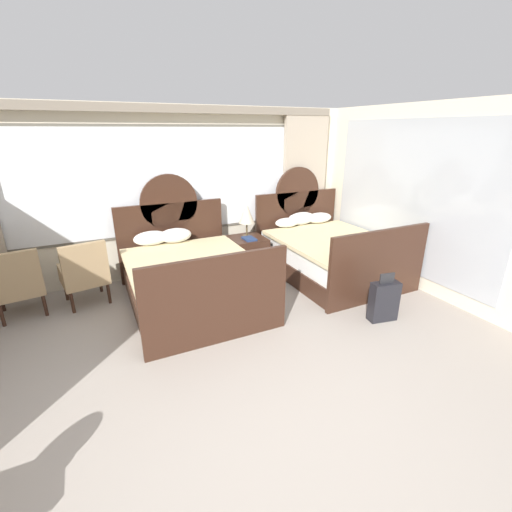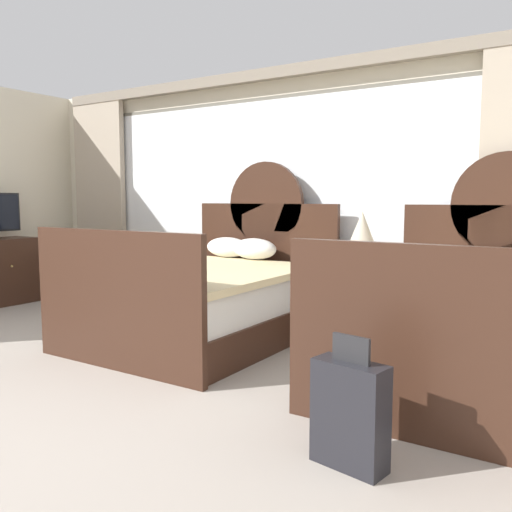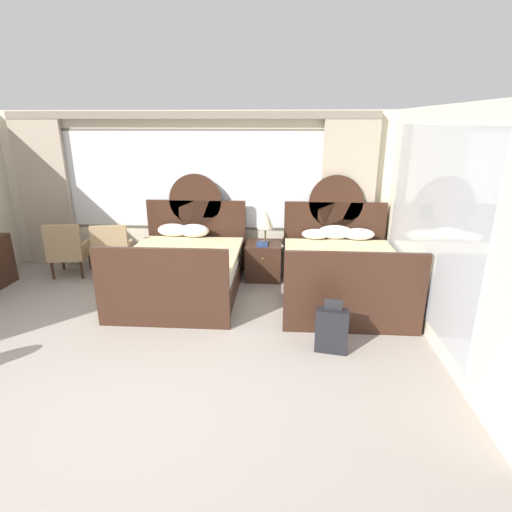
# 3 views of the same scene
# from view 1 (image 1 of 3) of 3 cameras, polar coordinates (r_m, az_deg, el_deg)

# --- Properties ---
(ground_plane) EXTENTS (24.00, 24.00, 0.00)m
(ground_plane) POSITION_cam_1_polar(r_m,az_deg,el_deg) (3.14, 3.55, -28.09)
(ground_plane) COLOR #9E9389
(wall_back_window) EXTENTS (6.69, 0.22, 2.70)m
(wall_back_window) POSITION_cam_1_polar(r_m,az_deg,el_deg) (5.84, -15.21, 10.37)
(wall_back_window) COLOR beige
(wall_back_window) RESTS_ON ground_plane
(wall_right_mirror) EXTENTS (0.08, 4.46, 2.70)m
(wall_right_mirror) POSITION_cam_1_polar(r_m,az_deg,el_deg) (5.71, 26.13, 8.14)
(wall_right_mirror) COLOR beige
(wall_right_mirror) RESTS_ON ground_plane
(bed_near_window) EXTENTS (1.71, 2.23, 1.69)m
(bed_near_window) POSITION_cam_1_polar(r_m,az_deg,el_deg) (4.98, -10.67, -3.45)
(bed_near_window) COLOR #382116
(bed_near_window) RESTS_ON ground_plane
(bed_near_mirror) EXTENTS (1.71, 2.23, 1.69)m
(bed_near_mirror) POSITION_cam_1_polar(r_m,az_deg,el_deg) (5.99, 11.76, 0.59)
(bed_near_mirror) COLOR #382116
(bed_near_mirror) RESTS_ON ground_plane
(nightstand_between_beds) EXTENTS (0.58, 0.60, 0.61)m
(nightstand_between_beds) POSITION_cam_1_polar(r_m,az_deg,el_deg) (5.98, -1.42, 0.25)
(nightstand_between_beds) COLOR #382116
(nightstand_between_beds) RESTS_ON ground_plane
(table_lamp_on_nightstand) EXTENTS (0.27, 0.27, 0.57)m
(table_lamp_on_nightstand) POSITION_cam_1_polar(r_m,az_deg,el_deg) (5.85, -1.55, 6.97)
(table_lamp_on_nightstand) COLOR brown
(table_lamp_on_nightstand) RESTS_ON nightstand_between_beds
(book_on_nightstand) EXTENTS (0.18, 0.26, 0.03)m
(book_on_nightstand) POSITION_cam_1_polar(r_m,az_deg,el_deg) (5.77, -1.13, 2.85)
(book_on_nightstand) COLOR navy
(book_on_nightstand) RESTS_ON nightstand_between_beds
(armchair_by_window_left) EXTENTS (0.67, 0.67, 0.93)m
(armchair_by_window_left) POSITION_cam_1_polar(r_m,az_deg,el_deg) (5.33, -26.27, -2.46)
(armchair_by_window_left) COLOR tan
(armchair_by_window_left) RESTS_ON ground_plane
(armchair_by_window_centre) EXTENTS (0.65, 0.65, 0.93)m
(armchair_by_window_centre) POSITION_cam_1_polar(r_m,az_deg,el_deg) (5.42, -34.49, -3.66)
(armchair_by_window_centre) COLOR tan
(armchair_by_window_centre) RESTS_ON ground_plane
(suitcase_on_floor) EXTENTS (0.39, 0.22, 0.65)m
(suitcase_on_floor) POSITION_cam_1_polar(r_m,az_deg,el_deg) (4.77, 20.23, -6.96)
(suitcase_on_floor) COLOR black
(suitcase_on_floor) RESTS_ON ground_plane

